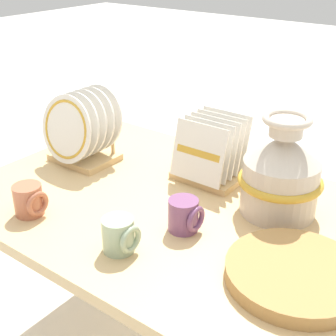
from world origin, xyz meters
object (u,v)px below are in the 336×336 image
at_px(ceramic_vase, 281,173).
at_px(dish_rack_round_plates, 81,133).
at_px(mug_sage_glaze, 120,235).
at_px(dish_rack_square_plates, 211,157).
at_px(wicker_charger_stack, 295,274).
at_px(mug_plum_glaze, 185,215).
at_px(mug_terracotta_glaze, 29,200).

height_order(ceramic_vase, dish_rack_round_plates, ceramic_vase).
bearing_deg(mug_sage_glaze, dish_rack_square_plates, 93.96).
bearing_deg(ceramic_vase, wicker_charger_stack, -57.35).
distance_m(dish_rack_round_plates, wicker_charger_stack, 0.87).
bearing_deg(mug_plum_glaze, ceramic_vase, 56.64).
relative_size(dish_rack_square_plates, mug_terracotta_glaze, 2.36).
bearing_deg(ceramic_vase, mug_terracotta_glaze, -141.71).
relative_size(ceramic_vase, wicker_charger_stack, 0.90).
bearing_deg(dish_rack_square_plates, ceramic_vase, -12.83).
height_order(dish_rack_square_plates, wicker_charger_stack, dish_rack_square_plates).
bearing_deg(mug_terracotta_glaze, mug_plum_glaze, 26.54).
xyz_separation_m(ceramic_vase, wicker_charger_stack, (0.16, -0.25, -0.10)).
distance_m(ceramic_vase, mug_sage_glaze, 0.47).
xyz_separation_m(dish_rack_square_plates, mug_sage_glaze, (0.03, -0.47, -0.03)).
height_order(dish_rack_round_plates, mug_terracotta_glaze, dish_rack_round_plates).
bearing_deg(mug_terracotta_glaze, dish_rack_square_plates, 60.01).
xyz_separation_m(dish_rack_round_plates, mug_sage_glaze, (0.46, -0.31, -0.06)).
height_order(wicker_charger_stack, mug_sage_glaze, mug_sage_glaze).
bearing_deg(ceramic_vase, mug_sage_glaze, -119.55).
height_order(ceramic_vase, dish_rack_square_plates, ceramic_vase).
xyz_separation_m(ceramic_vase, mug_sage_glaze, (-0.23, -0.41, -0.08)).
bearing_deg(mug_plum_glaze, mug_terracotta_glaze, -153.46).
bearing_deg(mug_terracotta_glaze, mug_sage_glaze, 4.44).
bearing_deg(ceramic_vase, dish_rack_square_plates, 167.17).
xyz_separation_m(wicker_charger_stack, mug_sage_glaze, (-0.39, -0.15, 0.03)).
distance_m(wicker_charger_stack, mug_plum_glaze, 0.32).
xyz_separation_m(wicker_charger_stack, mug_terracotta_glaze, (-0.71, -0.18, 0.03)).
height_order(dish_rack_round_plates, mug_sage_glaze, dish_rack_round_plates).
relative_size(ceramic_vase, mug_plum_glaze, 3.22).
height_order(ceramic_vase, mug_plum_glaze, ceramic_vase).
bearing_deg(mug_plum_glaze, dish_rack_round_plates, 165.26).
xyz_separation_m(dish_rack_round_plates, wicker_charger_stack, (0.85, -0.16, -0.09)).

